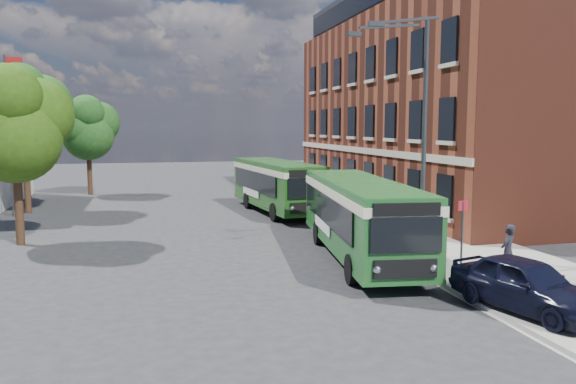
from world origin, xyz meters
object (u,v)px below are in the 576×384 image
object	(u,v)px
street_lamp	(415,134)
bus_front	(360,211)
parked_car	(526,284)
bus_rear	(276,182)

from	to	relation	value
street_lamp	bus_front	world-z (taller)	street_lamp
street_lamp	parked_car	xyz separation A→B (m)	(-0.04, -6.73, -3.91)
bus_rear	parked_car	size ratio (longest dim) A/B	2.36
street_lamp	bus_rear	world-z (taller)	street_lamp
street_lamp	bus_front	bearing A→B (deg)	159.48
bus_rear	bus_front	bearing A→B (deg)	-87.34
bus_front	bus_rear	xyz separation A→B (m)	(-0.56, 12.14, -0.00)
bus_front	bus_rear	world-z (taller)	same
bus_front	street_lamp	bearing A→B (deg)	-20.52
street_lamp	bus_front	size ratio (longest dim) A/B	0.80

